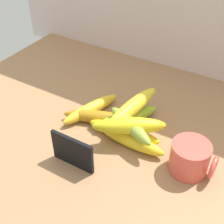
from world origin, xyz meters
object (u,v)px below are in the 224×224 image
chalkboard_sign (73,153)px  banana_2 (131,140)px  banana_1 (127,118)px  banana_4 (124,132)px  banana_6 (133,106)px  banana_3 (99,118)px  coffee_mug (190,158)px  banana_7 (129,126)px  banana_0 (91,109)px  banana_5 (130,125)px

chalkboard_sign → banana_2: size_ratio=0.61×
banana_1 → banana_4: banana_1 is taller
chalkboard_sign → banana_1: size_ratio=0.59×
banana_6 → chalkboard_sign: bearing=-104.1°
banana_3 → banana_6: bearing=28.4°
coffee_mug → banana_7: banana_7 is taller
banana_1 → banana_7: banana_7 is taller
banana_0 → banana_4: banana_4 is taller
banana_5 → banana_3: bearing=168.2°
banana_0 → banana_7: 16.11cm
banana_2 → banana_3: (-11.60, 3.39, -0.04)cm
chalkboard_sign → coffee_mug: bearing=27.3°
banana_3 → banana_4: banana_4 is taller
banana_4 → banana_7: 4.64cm
banana_1 → banana_7: (3.95, -6.66, 3.85)cm
banana_3 → banana_5: banana_5 is taller
banana_1 → banana_6: (1.30, 0.53, 3.97)cm
banana_2 → banana_7: banana_7 is taller
banana_1 → banana_6: banana_6 is taller
banana_0 → banana_2: banana_2 is taller
banana_3 → banana_7: 11.70cm
banana_0 → banana_1: banana_1 is taller
coffee_mug → banana_2: coffee_mug is taller
coffee_mug → banana_5: (-16.13, 1.27, 1.63)cm
coffee_mug → chalkboard_sign: bearing=-152.7°
banana_0 → banana_7: bearing=-19.1°
coffee_mug → banana_0: bearing=169.5°
chalkboard_sign → banana_6: chalkboard_sign is taller
coffee_mug → banana_6: banana_6 is taller
banana_6 → banana_4: bearing=-84.8°
chalkboard_sign → banana_3: 16.11cm
banana_1 → banana_4: bearing=-71.3°
chalkboard_sign → banana_7: 15.07cm
banana_5 → banana_7: bearing=-85.3°
coffee_mug → banana_2: bearing=179.7°
banana_5 → banana_7: size_ratio=0.89×
chalkboard_sign → banana_4: chalkboard_sign is taller
chalkboard_sign → banana_7: size_ratio=0.61×
banana_6 → banana_7: 7.66cm
banana_1 → banana_2: 8.70cm
banana_0 → banana_1: bearing=8.2°
banana_4 → banana_5: 4.14cm
banana_0 → banana_1: (10.78, 1.56, 0.24)cm
coffee_mug → banana_1: coffee_mug is taller
coffee_mug → banana_7: size_ratio=0.58×
banana_0 → banana_2: size_ratio=1.05×
banana_7 → banana_3: bearing=164.8°
banana_2 → coffee_mug: bearing=-0.3°
chalkboard_sign → coffee_mug: 26.71cm
banana_7 → banana_5: bearing=94.7°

